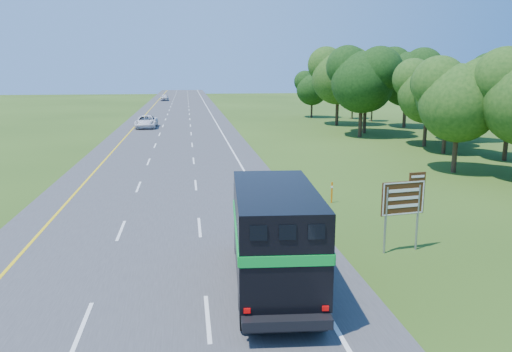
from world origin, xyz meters
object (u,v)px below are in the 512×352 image
object	(u,v)px
horse_truck	(273,233)
exit_sign	(404,201)
far_car	(165,97)
white_suv	(146,122)

from	to	relation	value
horse_truck	exit_sign	size ratio (longest dim) A/B	2.52
horse_truck	exit_sign	distance (m)	6.49
far_car	exit_sign	size ratio (longest dim) A/B	1.34
white_suv	far_car	bearing A→B (deg)	91.00
white_suv	far_car	world-z (taller)	white_suv
white_suv	exit_sign	size ratio (longest dim) A/B	1.71
white_suv	exit_sign	world-z (taller)	exit_sign
horse_truck	far_car	distance (m)	109.62
exit_sign	far_car	bearing A→B (deg)	88.97
horse_truck	exit_sign	xyz separation A→B (m)	(5.88, 2.76, 0.17)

